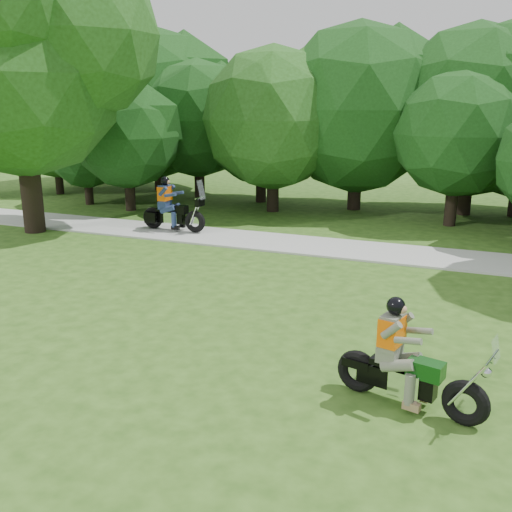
% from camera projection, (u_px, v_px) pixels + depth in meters
% --- Properties ---
extents(ground, '(100.00, 100.00, 0.00)m').
position_uv_depth(ground, '(249.00, 363.00, 9.57)').
color(ground, '#2B4E16').
rests_on(ground, ground).
extents(walkway, '(60.00, 2.20, 0.06)m').
position_uv_depth(walkway, '(354.00, 250.00, 16.72)').
color(walkway, '#ABABA6').
rests_on(walkway, ground).
extents(tree_line, '(40.20, 11.53, 7.59)m').
position_uv_depth(tree_line, '(410.00, 119.00, 21.52)').
color(tree_line, black).
rests_on(tree_line, ground).
extents(big_tree_west, '(8.64, 6.56, 9.96)m').
position_uv_depth(big_tree_west, '(24.00, 51.00, 17.99)').
color(big_tree_west, black).
rests_on(big_tree_west, ground).
extents(chopper_motorcycle, '(2.23, 0.92, 1.61)m').
position_uv_depth(chopper_motorcycle, '(403.00, 367.00, 8.10)').
color(chopper_motorcycle, black).
rests_on(chopper_motorcycle, ground).
extents(touring_motorcycle, '(2.35, 0.67, 1.80)m').
position_uv_depth(touring_motorcycle, '(170.00, 211.00, 18.96)').
color(touring_motorcycle, black).
rests_on(touring_motorcycle, walkway).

